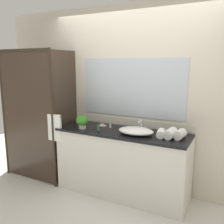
# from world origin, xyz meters

# --- Properties ---
(ground_plane) EXTENTS (8.00, 8.00, 0.00)m
(ground_plane) POSITION_xyz_m (0.00, 0.00, 0.00)
(ground_plane) COLOR silver
(wall_back_with_mirror) EXTENTS (4.40, 0.06, 2.60)m
(wall_back_with_mirror) POSITION_xyz_m (0.00, 0.34, 1.30)
(wall_back_with_mirror) COLOR beige
(wall_back_with_mirror) RESTS_ON ground_plane
(vanity_cabinet) EXTENTS (1.80, 0.58, 0.90)m
(vanity_cabinet) POSITION_xyz_m (0.00, 0.01, 0.45)
(vanity_cabinet) COLOR silver
(vanity_cabinet) RESTS_ON ground_plane
(shower_enclosure) EXTENTS (1.20, 0.59, 2.00)m
(shower_enclosure) POSITION_xyz_m (-1.27, -0.19, 1.02)
(shower_enclosure) COLOR #2D2319
(shower_enclosure) RESTS_ON ground_plane
(sink_basin) EXTENTS (0.46, 0.33, 0.09)m
(sink_basin) POSITION_xyz_m (0.21, -0.04, 0.94)
(sink_basin) COLOR white
(sink_basin) RESTS_ON vanity_cabinet
(faucet) EXTENTS (0.17, 0.13, 0.15)m
(faucet) POSITION_xyz_m (0.21, 0.14, 0.95)
(faucet) COLOR silver
(faucet) RESTS_ON vanity_cabinet
(potted_plant) EXTENTS (0.17, 0.17, 0.19)m
(potted_plant) POSITION_xyz_m (-0.55, -0.12, 1.01)
(potted_plant) COLOR beige
(potted_plant) RESTS_ON vanity_cabinet
(soap_dish) EXTENTS (0.10, 0.07, 0.04)m
(soap_dish) POSITION_xyz_m (-0.37, 0.12, 0.91)
(soap_dish) COLOR silver
(soap_dish) RESTS_ON vanity_cabinet
(amenity_bottle_conditioner) EXTENTS (0.03, 0.03, 0.10)m
(amenity_bottle_conditioner) POSITION_xyz_m (-0.30, -0.11, 0.95)
(amenity_bottle_conditioner) COLOR #4C7056
(amenity_bottle_conditioner) RESTS_ON vanity_cabinet
(amenity_bottle_shampoo) EXTENTS (0.03, 0.03, 0.07)m
(amenity_bottle_shampoo) POSITION_xyz_m (-0.23, 0.10, 0.93)
(amenity_bottle_shampoo) COLOR white
(amenity_bottle_shampoo) RESTS_ON vanity_cabinet
(rolled_towel_near_edge) EXTENTS (0.14, 0.21, 0.11)m
(rolled_towel_near_edge) POSITION_xyz_m (0.76, 0.02, 0.96)
(rolled_towel_near_edge) COLOR white
(rolled_towel_near_edge) RESTS_ON vanity_cabinet
(rolled_towel_middle) EXTENTS (0.13, 0.23, 0.12)m
(rolled_towel_middle) POSITION_xyz_m (0.65, 0.00, 0.96)
(rolled_towel_middle) COLOR white
(rolled_towel_middle) RESTS_ON vanity_cabinet
(rolled_towel_far_edge) EXTENTS (0.13, 0.20, 0.10)m
(rolled_towel_far_edge) POSITION_xyz_m (0.54, -0.03, 0.95)
(rolled_towel_far_edge) COLOR white
(rolled_towel_far_edge) RESTS_ON vanity_cabinet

